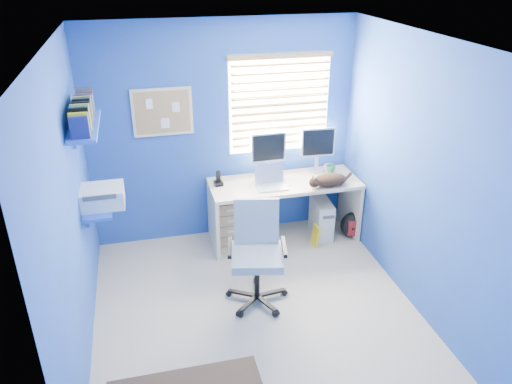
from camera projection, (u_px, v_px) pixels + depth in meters
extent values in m
cube|color=#BFB294|center=(257.00, 312.00, 4.74)|extent=(3.00, 3.20, 0.00)
cube|color=white|center=(257.00, 41.00, 3.65)|extent=(3.00, 3.20, 0.00)
cube|color=#2643A2|center=(223.00, 134.00, 5.59)|extent=(3.00, 0.01, 2.50)
cube|color=#2643A2|center=(325.00, 316.00, 2.80)|extent=(3.00, 0.01, 2.50)
cube|color=#2643A2|center=(70.00, 215.00, 3.88)|extent=(0.01, 3.20, 2.50)
cube|color=#2643A2|center=(418.00, 177.00, 4.51)|extent=(0.01, 3.20, 2.50)
cube|color=beige|center=(284.00, 210.00, 5.81)|extent=(1.70, 0.65, 0.74)
cube|color=silver|center=(272.00, 178.00, 5.47)|extent=(0.33, 0.26, 0.22)
cube|color=silver|center=(268.00, 155.00, 5.65)|extent=(0.40, 0.12, 0.54)
cube|color=silver|center=(317.00, 150.00, 5.81)|extent=(0.41, 0.15, 0.54)
cube|color=black|center=(218.00, 178.00, 5.54)|extent=(0.10, 0.12, 0.17)
imported|color=#2F7940|center=(331.00, 170.00, 5.83)|extent=(0.10, 0.09, 0.10)
cylinder|color=silver|center=(329.00, 168.00, 5.92)|extent=(0.13, 0.13, 0.07)
ellipsoid|color=black|center=(330.00, 180.00, 5.52)|extent=(0.43, 0.29, 0.14)
cube|color=beige|center=(321.00, 218.00, 5.95)|extent=(0.22, 0.45, 0.45)
cube|color=tan|center=(229.00, 220.00, 5.81)|extent=(0.35, 0.28, 0.54)
cube|color=yellow|center=(315.00, 235.00, 5.79)|extent=(0.03, 0.17, 0.24)
ellipsoid|color=black|center=(352.00, 225.00, 5.93)|extent=(0.30, 0.24, 0.32)
cylinder|color=black|center=(257.00, 298.00, 4.89)|extent=(0.69, 0.69, 0.06)
cylinder|color=black|center=(257.00, 278.00, 4.79)|extent=(0.06, 0.06, 0.40)
cube|color=#A2B2BD|center=(257.00, 257.00, 4.68)|extent=(0.56, 0.56, 0.08)
cube|color=#A2B2BD|center=(256.00, 221.00, 4.77)|extent=(0.43, 0.15, 0.45)
cube|color=white|center=(279.00, 104.00, 5.59)|extent=(1.15, 0.01, 1.10)
cube|color=tan|center=(280.00, 105.00, 5.57)|extent=(1.10, 0.03, 1.00)
cube|color=beige|center=(162.00, 112.00, 5.31)|extent=(0.64, 0.02, 0.52)
cube|color=tan|center=(163.00, 112.00, 5.30)|extent=(0.58, 0.01, 0.46)
cube|color=blue|center=(98.00, 207.00, 4.71)|extent=(0.26, 0.55, 0.03)
cube|color=silver|center=(101.00, 196.00, 4.67)|extent=(0.42, 0.34, 0.18)
cube|color=blue|center=(84.00, 126.00, 4.35)|extent=(0.24, 0.90, 0.03)
cube|color=navy|center=(81.00, 112.00, 4.30)|extent=(0.15, 0.80, 0.22)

